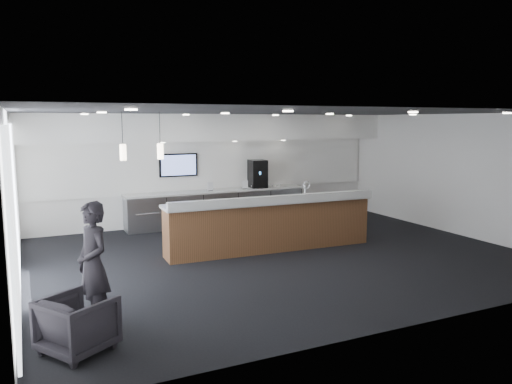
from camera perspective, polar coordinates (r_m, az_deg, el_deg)
name	(u,v)px	position (r m, az deg, el deg)	size (l,w,h in m)	color
ground	(279,256)	(10.63, 2.66, -7.29)	(10.00, 10.00, 0.00)	black
ceiling	(280,112)	(10.25, 2.77, 9.10)	(10.00, 8.00, 0.02)	black
back_wall	(212,169)	(13.97, -5.02, 2.66)	(10.00, 0.02, 3.00)	white
left_wall	(11,202)	(9.14, -26.17, -1.05)	(0.02, 8.00, 3.00)	white
right_wall	(456,174)	(13.41, 21.94, 1.87)	(0.02, 8.00, 3.00)	white
soffit_bulkhead	(218,127)	(13.48, -4.41, 7.37)	(10.00, 0.90, 0.70)	white
alcove_panel	(213,165)	(13.93, -4.98, 3.06)	(9.80, 0.06, 1.40)	white
window_blinds_wall	(14,202)	(9.14, -25.92, -1.03)	(0.04, 7.36, 2.55)	silver
back_credenza	(217,207)	(13.77, -4.45, -1.71)	(5.06, 0.66, 0.95)	gray
wall_tv	(178,165)	(13.55, -8.86, 3.06)	(1.05, 0.08, 0.62)	black
pendant_left	(154,150)	(10.15, -11.53, 4.72)	(0.12, 0.12, 0.30)	#FFE9C6
pendant_right	(119,151)	(10.01, -15.43, 4.54)	(0.12, 0.12, 0.30)	#FFE9C6
ceiling_can_lights	(280,114)	(10.25, 2.77, 8.93)	(7.00, 5.00, 0.02)	white
service_counter	(270,224)	(10.98, 1.67, -3.68)	(4.76, 0.97, 1.49)	brown
coffee_machine	(258,174)	(14.14, 0.18, 2.10)	(0.49, 0.60, 0.78)	black
info_sign_left	(210,186)	(13.54, -5.25, 0.64)	(0.17, 0.02, 0.24)	white
info_sign_right	(245,185)	(13.88, -1.28, 0.84)	(0.17, 0.02, 0.23)	white
armchair	(78,324)	(6.69, -19.71, -14.04)	(0.76, 0.78, 0.71)	black
lounge_guest	(93,264)	(7.27, -18.13, -7.88)	(0.64, 0.42, 1.74)	black
cup_0	(279,185)	(14.38, 2.63, 0.80)	(0.09, 0.09, 0.08)	white
cup_1	(275,185)	(14.31, 2.14, 0.77)	(0.09, 0.09, 0.08)	white
cup_2	(270,186)	(14.25, 1.64, 0.74)	(0.09, 0.09, 0.08)	white
cup_3	(266,186)	(14.19, 1.14, 0.71)	(0.09, 0.09, 0.08)	white
cup_4	(261,186)	(14.13, 0.63, 0.68)	(0.09, 0.09, 0.08)	white
cup_5	(257,186)	(14.07, 0.11, 0.64)	(0.09, 0.09, 0.08)	white
cup_6	(253,187)	(14.01, -0.40, 0.61)	(0.09, 0.09, 0.08)	white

